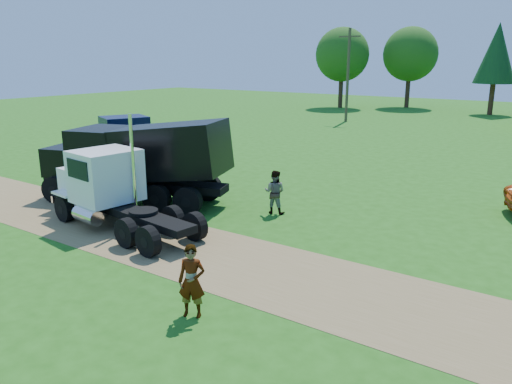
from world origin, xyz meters
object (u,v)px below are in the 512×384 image
Objects in this scene: navy_truck at (129,144)px; spectator_a at (192,281)px; black_dump_truck at (139,157)px; white_semi_tractor at (107,187)px.

navy_truck is 17.43m from spectator_a.
black_dump_truck reaches higher than spectator_a.
black_dump_truck is 6.78m from navy_truck.
white_semi_tractor is 1.03× the size of navy_truck.
navy_truck is at bearing 140.87° from white_semi_tractor.
navy_truck is at bearing 117.97° from spectator_a.
spectator_a is (8.61, -6.29, -1.12)m from black_dump_truck.
white_semi_tractor reaches higher than black_dump_truck.
spectator_a is at bearing -18.41° from white_semi_tractor.
black_dump_truck is 4.71× the size of spectator_a.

